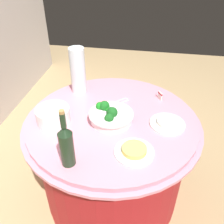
# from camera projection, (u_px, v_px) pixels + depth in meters

# --- Properties ---
(ground_plane) EXTENTS (6.00, 6.00, 0.00)m
(ground_plane) POSITION_uv_depth(u_px,v_px,m) (112.00, 190.00, 2.05)
(ground_plane) COLOR tan
(buffet_table) EXTENTS (1.16, 1.16, 0.74)m
(buffet_table) POSITION_uv_depth(u_px,v_px,m) (112.00, 158.00, 1.83)
(buffet_table) COLOR maroon
(buffet_table) RESTS_ON ground_plane
(broccoli_bowl) EXTENTS (0.28, 0.28, 0.12)m
(broccoli_bowl) POSITION_uv_depth(u_px,v_px,m) (111.00, 116.00, 1.57)
(broccoli_bowl) COLOR white
(broccoli_bowl) RESTS_ON buffet_table
(plate_stack) EXTENTS (0.21, 0.21, 0.10)m
(plate_stack) POSITION_uv_depth(u_px,v_px,m) (53.00, 115.00, 1.56)
(plate_stack) COLOR white
(plate_stack) RESTS_ON buffet_table
(wine_bottle) EXTENTS (0.07, 0.07, 0.34)m
(wine_bottle) POSITION_uv_depth(u_px,v_px,m) (66.00, 145.00, 1.23)
(wine_bottle) COLOR #1E321E
(wine_bottle) RESTS_ON buffet_table
(decorative_fruit_vase) EXTENTS (0.11, 0.11, 0.34)m
(decorative_fruit_vase) POSITION_uv_depth(u_px,v_px,m) (78.00, 72.00, 1.80)
(decorative_fruit_vase) COLOR silver
(decorative_fruit_vase) RESTS_ON buffet_table
(serving_tongs) EXTENTS (0.14, 0.14, 0.01)m
(serving_tongs) POSITION_uv_depth(u_px,v_px,m) (119.00, 102.00, 1.76)
(serving_tongs) COLOR silver
(serving_tongs) RESTS_ON buffet_table
(food_plate_rice) EXTENTS (0.22, 0.22, 0.03)m
(food_plate_rice) POSITION_uv_depth(u_px,v_px,m) (167.00, 123.00, 1.56)
(food_plate_rice) COLOR white
(food_plate_rice) RESTS_ON buffet_table
(food_plate_noodles) EXTENTS (0.22, 0.22, 0.04)m
(food_plate_noodles) POSITION_uv_depth(u_px,v_px,m) (134.00, 151.00, 1.36)
(food_plate_noodles) COLOR white
(food_plate_noodles) RESTS_ON buffet_table
(label_placard_front) EXTENTS (0.05, 0.03, 0.05)m
(label_placard_front) POSITION_uv_depth(u_px,v_px,m) (160.00, 95.00, 1.79)
(label_placard_front) COLOR white
(label_placard_front) RESTS_ON buffet_table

